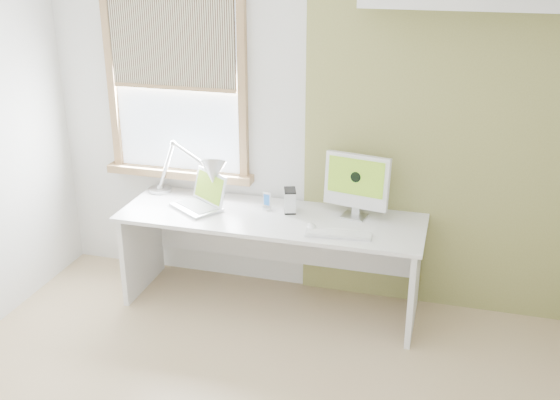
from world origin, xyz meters
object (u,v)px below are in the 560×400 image
(external_drive, at_px, (290,201))
(desk_lamp, at_px, (203,173))
(laptop, at_px, (202,199))
(imac, at_px, (357,182))
(desk, at_px, (273,237))

(external_drive, bearing_deg, desk_lamp, 179.48)
(desk_lamp, bearing_deg, laptop, -75.19)
(external_drive, distance_m, imac, 0.51)
(desk_lamp, bearing_deg, desk, -6.50)
(desk_lamp, bearing_deg, imac, 1.98)
(desk_lamp, distance_m, external_drive, 0.69)
(desk_lamp, xyz_separation_m, laptop, (0.02, -0.09, -0.17))
(desk_lamp, xyz_separation_m, imac, (1.15, 0.04, 0.03))
(desk_lamp, bearing_deg, external_drive, -0.52)
(desk, relative_size, imac, 4.64)
(desk, bearing_deg, desk_lamp, 173.50)
(desk_lamp, height_order, external_drive, desk_lamp)
(external_drive, bearing_deg, imac, 5.53)
(laptop, bearing_deg, desk_lamp, 104.81)
(desk, distance_m, external_drive, 0.31)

